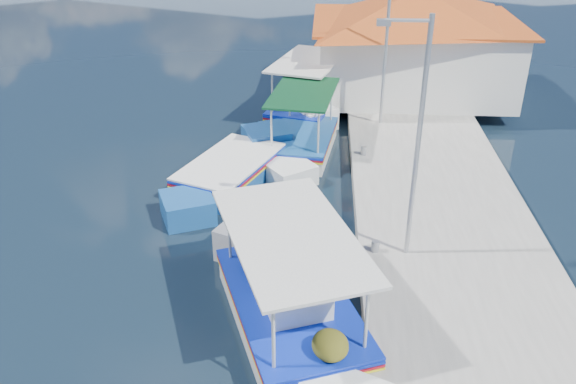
{
  "coord_description": "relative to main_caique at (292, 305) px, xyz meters",
  "views": [
    {
      "loc": [
        2.36,
        -11.04,
        9.13
      ],
      "look_at": [
        1.47,
        3.59,
        1.3
      ],
      "focal_mm": 37.54,
      "sensor_mm": 36.0,
      "label": 1
    }
  ],
  "objects": [
    {
      "name": "lamp_post_near",
      "position": [
        2.71,
        2.33,
        3.32
      ],
      "size": [
        1.21,
        0.14,
        6.0
      ],
      "color": "#A5A8AD",
      "rests_on": "quay"
    },
    {
      "name": "bollards",
      "position": [
        2.0,
        5.58,
        0.12
      ],
      "size": [
        0.2,
        17.2,
        0.3
      ],
      "color": "#A5A8AD",
      "rests_on": "quay"
    },
    {
      "name": "quay",
      "position": [
        4.1,
        6.33,
        -0.28
      ],
      "size": [
        5.0,
        44.0,
        0.5
      ],
      "primitive_type": "cube",
      "color": "#A7A39C",
      "rests_on": "ground"
    },
    {
      "name": "caique_far",
      "position": [
        -0.07,
        13.04,
        -0.02
      ],
      "size": [
        3.71,
        7.51,
        2.74
      ],
      "rotation": [
        0.0,
        0.0,
        0.28
      ],
      "color": "#174A8E",
      "rests_on": "ground"
    },
    {
      "name": "lamp_post_far",
      "position": [
        2.71,
        11.33,
        3.32
      ],
      "size": [
        1.21,
        0.14,
        6.0
      ],
      "color": "#A5A8AD",
      "rests_on": "quay"
    },
    {
      "name": "ground",
      "position": [
        -1.8,
        0.33,
        -0.53
      ],
      "size": [
        160.0,
        160.0,
        0.0
      ],
      "primitive_type": "plane",
      "color": "black",
      "rests_on": "ground"
    },
    {
      "name": "caique_green_canopy",
      "position": [
        -0.14,
        9.54,
        -0.14
      ],
      "size": [
        2.67,
        6.85,
        2.58
      ],
      "rotation": [
        0.0,
        0.0,
        0.14
      ],
      "color": "white",
      "rests_on": "ground"
    },
    {
      "name": "main_caique",
      "position": [
        0.0,
        0.0,
        0.0
      ],
      "size": [
        4.31,
        7.82,
        2.75
      ],
      "rotation": [
        0.0,
        0.0,
        -0.36
      ],
      "color": "white",
      "rests_on": "ground"
    },
    {
      "name": "caique_blue_hull",
      "position": [
        -2.43,
        6.91,
        -0.18
      ],
      "size": [
        3.81,
        6.67,
        1.28
      ],
      "rotation": [
        0.0,
        0.0,
        0.38
      ],
      "color": "#174A8E",
      "rests_on": "ground"
    },
    {
      "name": "harbor_building",
      "position": [
        4.4,
        15.33,
        2.25
      ],
      "size": [
        10.49,
        10.49,
        4.4
      ],
      "color": "white",
      "rests_on": "quay"
    }
  ]
}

